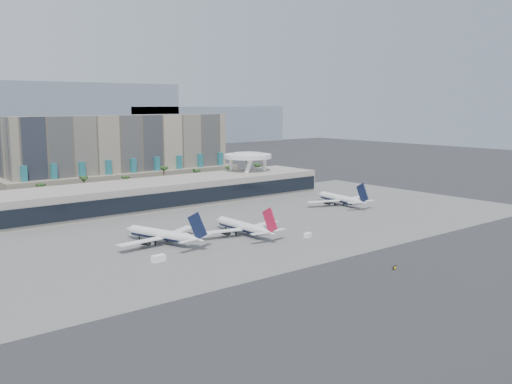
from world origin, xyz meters
TOP-DOWN VIEW (x-y plane):
  - ground at (0.00, 0.00)m, footprint 900.00×900.00m
  - apron_pad at (0.00, 55.00)m, footprint 260.00×130.00m
  - mountain_ridge at (27.88, 470.00)m, footprint 680.00×60.00m
  - hotel at (10.00, 174.41)m, footprint 140.00×30.00m
  - terminal at (0.00, 109.84)m, footprint 170.00×32.50m
  - saucer_structure at (55.00, 116.00)m, footprint 26.00×26.00m
  - palm_row at (7.00, 145.00)m, footprint 157.80×2.80m
  - airliner_left at (-40.70, 42.98)m, footprint 35.56×36.82m
  - airliner_centre at (-10.45, 35.95)m, footprint 35.95×36.97m
  - airliner_right at (64.54, 56.09)m, footprint 35.56×36.81m
  - service_vehicle_a at (-53.15, 23.89)m, footprint 4.41×2.36m
  - service_vehicle_b at (5.55, 17.93)m, footprint 3.77×2.96m
  - taxiway_sign at (-2.89, -27.52)m, footprint 2.23×0.83m

SIDE VIEW (x-z plane):
  - ground at x=0.00m, z-range 0.00..0.00m
  - apron_pad at x=0.00m, z-range 0.00..0.06m
  - taxiway_sign at x=-2.89m, z-range 0.00..1.01m
  - service_vehicle_b at x=5.55m, z-range 0.00..1.70m
  - service_vehicle_a at x=-53.15m, z-range 0.00..2.10m
  - airliner_right at x=64.54m, z-range -3.16..9.58m
  - airliner_centre at x=-10.45m, z-range -3.16..9.61m
  - airliner_left at x=-40.70m, z-range -3.25..9.86m
  - terminal at x=0.00m, z-range -0.73..13.77m
  - palm_row at x=7.00m, z-range 3.95..17.05m
  - hotel at x=10.00m, z-range -4.19..37.81m
  - saucer_structure at x=55.00m, z-range 7.51..29.40m
  - mountain_ridge at x=27.88m, z-range -5.11..64.89m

